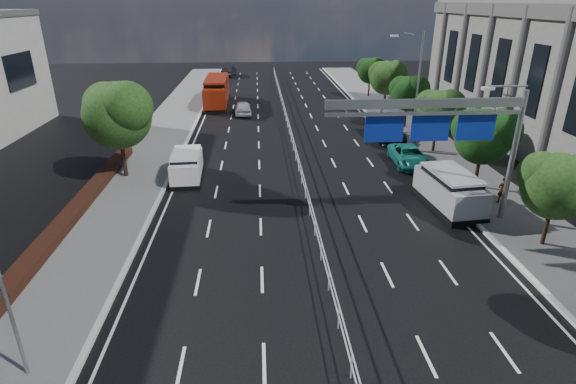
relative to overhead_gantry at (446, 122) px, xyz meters
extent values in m
plane|color=black|center=(-6.74, -10.05, -5.61)|extent=(160.00, 160.00, 0.00)
cube|color=silver|center=(-15.74, -10.05, -5.54)|extent=(0.25, 140.00, 0.15)
cube|color=silver|center=(-6.74, 12.45, -4.61)|extent=(0.05, 85.00, 0.05)
cube|color=silver|center=(-6.74, 12.45, -5.06)|extent=(0.05, 85.00, 0.05)
cube|color=black|center=(-20.04, -5.05, -5.25)|extent=(1.00, 36.00, 0.44)
cylinder|color=gray|center=(-17.24, -10.05, -3.51)|extent=(0.12, 0.12, 4.20)
cylinder|color=gray|center=(3.86, -0.05, -2.01)|extent=(0.28, 0.28, 7.20)
cube|color=gray|center=(-1.14, -0.05, 0.99)|extent=(10.20, 0.25, 0.45)
cube|color=gray|center=(-1.14, -0.05, 0.49)|extent=(10.20, 0.18, 0.18)
cylinder|color=gray|center=(2.86, -0.05, 1.79)|extent=(2.00, 0.10, 0.10)
cube|color=silver|center=(1.86, -0.05, 1.69)|extent=(0.60, 0.25, 0.15)
cube|color=#0E279B|center=(1.66, 0.13, -0.31)|extent=(2.00, 0.08, 1.40)
cube|color=white|center=(1.66, 0.18, -0.31)|extent=(1.80, 0.02, 1.20)
cube|color=#0E279B|center=(-0.74, 0.13, -0.31)|extent=(2.00, 0.08, 1.40)
cube|color=white|center=(-0.74, 0.18, -0.31)|extent=(1.80, 0.02, 1.20)
cube|color=#0E279B|center=(-3.14, 0.13, -0.31)|extent=(2.00, 0.08, 1.40)
cube|color=white|center=(-3.14, 0.18, -0.31)|extent=(1.80, 0.02, 1.20)
cylinder|color=gray|center=(4.06, 15.95, -1.11)|extent=(0.16, 0.16, 9.00)
cylinder|color=gray|center=(2.86, 15.95, 3.19)|extent=(0.10, 2.40, 0.10)
cube|color=silver|center=(1.66, 15.95, 3.04)|extent=(0.60, 0.25, 0.15)
cube|color=#4C4947|center=(10.16, 11.95, 4.99)|extent=(0.40, 36.00, 1.00)
cylinder|color=black|center=(-18.74, 7.95, -3.86)|extent=(0.28, 0.28, 3.50)
sphere|color=#193410|center=(-18.74, 7.95, -1.27)|extent=(4.40, 4.40, 4.40)
sphere|color=#193410|center=(-17.86, 7.29, -0.57)|extent=(3.30, 3.30, 3.30)
sphere|color=#193410|center=(-19.51, 8.61, -0.71)|extent=(3.08, 3.08, 3.08)
cylinder|color=black|center=(4.46, -3.05, -4.31)|extent=(0.21, 0.21, 2.60)
sphere|color=#193410|center=(4.46, -3.05, -2.38)|extent=(3.20, 3.20, 3.20)
sphere|color=#193410|center=(3.90, -2.57, -1.97)|extent=(2.24, 2.24, 2.24)
cylinder|color=black|center=(4.46, 4.45, -4.21)|extent=(0.22, 0.22, 2.80)
sphere|color=black|center=(4.46, 4.45, -2.13)|extent=(3.50, 3.50, 3.50)
sphere|color=black|center=(5.16, 3.92, -1.57)|extent=(2.62, 2.62, 2.62)
sphere|color=black|center=(3.85, 4.97, -1.69)|extent=(2.45, 2.45, 2.45)
cylinder|color=black|center=(4.46, 11.95, -4.26)|extent=(0.22, 0.22, 2.70)
sphere|color=#193410|center=(4.46, 11.95, -2.26)|extent=(3.30, 3.30, 3.30)
sphere|color=#193410|center=(5.12, 11.45, -1.72)|extent=(2.48, 2.48, 2.47)
sphere|color=#193410|center=(3.88, 12.44, -1.83)|extent=(2.31, 2.31, 2.31)
cylinder|color=black|center=(4.46, 19.45, -4.28)|extent=(0.21, 0.21, 2.65)
sphere|color=black|center=(4.46, 19.45, -2.32)|extent=(3.20, 3.20, 3.20)
sphere|color=black|center=(5.10, 18.97, -1.79)|extent=(2.40, 2.40, 2.40)
sphere|color=black|center=(3.90, 19.93, -1.90)|extent=(2.24, 2.24, 2.24)
cylinder|color=black|center=(4.46, 26.95, -4.18)|extent=(0.23, 0.23, 2.85)
sphere|color=#193410|center=(4.46, 26.95, -2.07)|extent=(3.60, 3.60, 3.60)
sphere|color=#193410|center=(5.18, 26.41, -1.50)|extent=(2.70, 2.70, 2.70)
sphere|color=#193410|center=(3.83, 27.49, -1.62)|extent=(2.52, 2.52, 2.52)
cylinder|color=black|center=(4.46, 34.45, -4.31)|extent=(0.21, 0.21, 2.60)
sphere|color=black|center=(4.46, 34.45, -2.38)|extent=(3.10, 3.10, 3.10)
sphere|color=black|center=(5.08, 33.98, -1.86)|extent=(2.32, 2.33, 2.32)
sphere|color=black|center=(3.92, 34.91, -1.97)|extent=(2.17, 2.17, 2.17)
cube|color=black|center=(-14.46, 7.38, -5.45)|extent=(2.13, 4.52, 0.32)
cube|color=white|center=(-14.46, 7.38, -4.68)|extent=(2.09, 4.43, 1.31)
cube|color=black|center=(-14.46, 7.38, -4.03)|extent=(1.88, 3.21, 0.58)
cube|color=white|center=(-14.46, 7.38, -3.74)|extent=(1.96, 3.47, 0.12)
cylinder|color=black|center=(-15.18, 5.91, -5.28)|extent=(0.31, 0.66, 0.65)
cylinder|color=black|center=(-13.60, 5.99, -5.28)|extent=(0.31, 0.66, 0.65)
cylinder|color=black|center=(-15.32, 8.78, -5.28)|extent=(0.31, 0.66, 0.65)
cylinder|color=black|center=(-13.74, 8.85, -5.28)|extent=(0.31, 0.66, 0.65)
cube|color=black|center=(-14.24, 31.27, -5.45)|extent=(2.64, 10.46, 0.31)
cube|color=maroon|center=(-14.24, 31.27, -4.11)|extent=(2.59, 10.25, 2.12)
cube|color=black|center=(-14.24, 31.27, -3.05)|extent=(2.35, 7.39, 0.93)
cube|color=maroon|center=(-14.24, 31.27, -2.59)|extent=(2.46, 8.01, 0.19)
cylinder|color=black|center=(-15.21, 27.88, -5.28)|extent=(0.28, 0.65, 0.64)
cylinder|color=black|center=(-13.17, 27.92, -5.28)|extent=(0.28, 0.65, 0.64)
cylinder|color=black|center=(-15.31, 34.63, -5.28)|extent=(0.28, 0.65, 0.64)
cylinder|color=black|center=(-13.27, 34.66, -5.28)|extent=(0.28, 0.65, 0.64)
imported|color=#B2B4BA|center=(-11.16, 26.00, -4.87)|extent=(2.03, 4.42, 1.47)
imported|color=black|center=(-14.07, 52.83, -4.83)|extent=(2.27, 4.88, 1.55)
cube|color=black|center=(1.56, 1.78, -5.43)|extent=(2.73, 5.45, 0.36)
cube|color=#94969B|center=(1.56, 1.78, -4.56)|extent=(2.68, 5.34, 1.49)
cube|color=black|center=(1.56, 1.78, -3.81)|extent=(2.36, 3.89, 0.66)
cube|color=#94969B|center=(1.56, 1.78, -3.49)|extent=(2.48, 4.21, 0.13)
cylinder|color=black|center=(0.81, 0.00, -5.24)|extent=(0.38, 0.77, 0.74)
cylinder|color=black|center=(2.64, 0.18, -5.24)|extent=(0.38, 0.77, 0.74)
cylinder|color=black|center=(0.48, 3.39, -5.24)|extent=(0.38, 0.77, 0.74)
cylinder|color=black|center=(2.31, 3.57, -5.24)|extent=(0.38, 0.77, 0.74)
imported|color=#1D8378|center=(1.56, 9.22, -4.92)|extent=(2.38, 4.96, 1.36)
imported|color=black|center=(1.56, 15.88, -4.80)|extent=(2.85, 5.78, 1.61)
imported|color=gray|center=(4.82, 1.84, -4.66)|extent=(0.60, 0.41, 1.61)
imported|color=gray|center=(2.93, 12.31, -4.55)|extent=(1.12, 1.11, 1.82)
camera|label=1|loc=(-9.52, -21.72, 5.73)|focal=28.00mm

